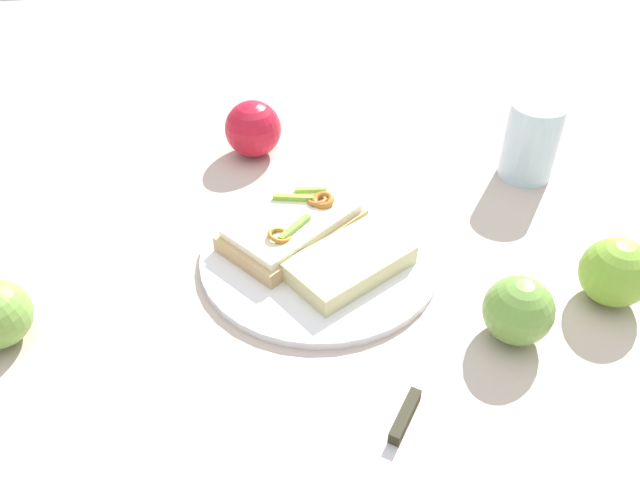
{
  "coord_description": "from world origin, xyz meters",
  "views": [
    {
      "loc": [
        -0.58,
        0.08,
        0.51
      ],
      "look_at": [
        0.0,
        0.0,
        0.03
      ],
      "focal_mm": 35.72,
      "sensor_mm": 36.0,
      "label": 1
    }
  ],
  "objects_px": {
    "sandwich": "(293,226)",
    "drinking_glass": "(531,141)",
    "apple_3": "(518,310)",
    "apple_2": "(616,272)",
    "bread_slice_side": "(349,263)",
    "apple_1": "(253,129)",
    "knife": "(399,429)",
    "plate": "(320,256)"
  },
  "relations": [
    {
      "from": "apple_2",
      "to": "drinking_glass",
      "type": "bearing_deg",
      "value": -0.8
    },
    {
      "from": "sandwich",
      "to": "bread_slice_side",
      "type": "height_order",
      "value": "sandwich"
    },
    {
      "from": "apple_3",
      "to": "sandwich",
      "type": "bearing_deg",
      "value": 48.97
    },
    {
      "from": "bread_slice_side",
      "to": "apple_1",
      "type": "distance_m",
      "value": 0.31
    },
    {
      "from": "bread_slice_side",
      "to": "apple_2",
      "type": "xyz_separation_m",
      "value": [
        -0.08,
        -0.28,
        0.02
      ]
    },
    {
      "from": "sandwich",
      "to": "drinking_glass",
      "type": "relative_size",
      "value": 1.76
    },
    {
      "from": "drinking_glass",
      "to": "knife",
      "type": "distance_m",
      "value": 0.49
    },
    {
      "from": "apple_1",
      "to": "drinking_glass",
      "type": "bearing_deg",
      "value": -106.41
    },
    {
      "from": "bread_slice_side",
      "to": "apple_2",
      "type": "height_order",
      "value": "apple_2"
    },
    {
      "from": "apple_2",
      "to": "apple_3",
      "type": "distance_m",
      "value": 0.13
    },
    {
      "from": "knife",
      "to": "apple_2",
      "type": "bearing_deg",
      "value": 151.88
    },
    {
      "from": "plate",
      "to": "apple_1",
      "type": "xyz_separation_m",
      "value": [
        0.25,
        0.06,
        0.04
      ]
    },
    {
      "from": "bread_slice_side",
      "to": "knife",
      "type": "height_order",
      "value": "bread_slice_side"
    },
    {
      "from": "apple_3",
      "to": "knife",
      "type": "relative_size",
      "value": 0.66
    },
    {
      "from": "bread_slice_side",
      "to": "knife",
      "type": "relative_size",
      "value": 1.26
    },
    {
      "from": "apple_1",
      "to": "knife",
      "type": "xyz_separation_m",
      "value": [
        -0.51,
        -0.1,
        -0.04
      ]
    },
    {
      "from": "plate",
      "to": "apple_3",
      "type": "xyz_separation_m",
      "value": [
        -0.15,
        -0.19,
        0.03
      ]
    },
    {
      "from": "sandwich",
      "to": "apple_3",
      "type": "height_order",
      "value": "apple_3"
    },
    {
      "from": "sandwich",
      "to": "drinking_glass",
      "type": "distance_m",
      "value": 0.36
    },
    {
      "from": "apple_2",
      "to": "apple_1",
      "type": "bearing_deg",
      "value": 45.85
    },
    {
      "from": "apple_3",
      "to": "apple_2",
      "type": "bearing_deg",
      "value": -73.04
    },
    {
      "from": "apple_1",
      "to": "knife",
      "type": "bearing_deg",
      "value": -168.66
    },
    {
      "from": "apple_1",
      "to": "apple_3",
      "type": "distance_m",
      "value": 0.48
    },
    {
      "from": "plate",
      "to": "sandwich",
      "type": "relative_size",
      "value": 1.48
    },
    {
      "from": "apple_2",
      "to": "drinking_glass",
      "type": "relative_size",
      "value": 0.7
    },
    {
      "from": "apple_2",
      "to": "apple_3",
      "type": "height_order",
      "value": "apple_2"
    },
    {
      "from": "bread_slice_side",
      "to": "apple_2",
      "type": "distance_m",
      "value": 0.29
    },
    {
      "from": "apple_1",
      "to": "apple_3",
      "type": "xyz_separation_m",
      "value": [
        -0.4,
        -0.25,
        -0.0
      ]
    },
    {
      "from": "sandwich",
      "to": "drinking_glass",
      "type": "xyz_separation_m",
      "value": [
        0.11,
        -0.34,
        0.03
      ]
    },
    {
      "from": "bread_slice_side",
      "to": "sandwich",
      "type": "bearing_deg",
      "value": 96.46
    },
    {
      "from": "apple_2",
      "to": "knife",
      "type": "xyz_separation_m",
      "value": [
        -0.14,
        0.28,
        -0.03
      ]
    },
    {
      "from": "sandwich",
      "to": "apple_2",
      "type": "distance_m",
      "value": 0.37
    },
    {
      "from": "drinking_glass",
      "to": "plate",
      "type": "bearing_deg",
      "value": 114.23
    },
    {
      "from": "apple_3",
      "to": "bread_slice_side",
      "type": "bearing_deg",
      "value": 54.1
    },
    {
      "from": "bread_slice_side",
      "to": "apple_3",
      "type": "distance_m",
      "value": 0.19
    },
    {
      "from": "bread_slice_side",
      "to": "apple_3",
      "type": "relative_size",
      "value": 1.93
    },
    {
      "from": "plate",
      "to": "apple_1",
      "type": "relative_size",
      "value": 3.48
    },
    {
      "from": "apple_3",
      "to": "drinking_glass",
      "type": "relative_size",
      "value": 0.66
    },
    {
      "from": "apple_3",
      "to": "drinking_glass",
      "type": "distance_m",
      "value": 0.32
    },
    {
      "from": "sandwich",
      "to": "apple_1",
      "type": "distance_m",
      "value": 0.22
    },
    {
      "from": "drinking_glass",
      "to": "knife",
      "type": "relative_size",
      "value": 0.99
    },
    {
      "from": "apple_1",
      "to": "apple_2",
      "type": "bearing_deg",
      "value": -134.15
    }
  ]
}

